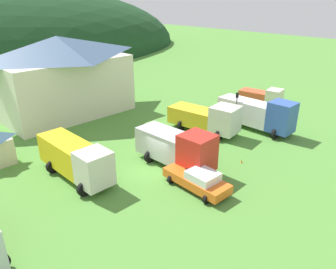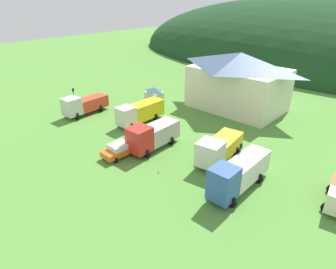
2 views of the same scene
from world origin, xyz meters
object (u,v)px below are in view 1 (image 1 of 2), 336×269
service_pickup_orange (198,179)px  traffic_light_east (236,106)px  light_truck_cream (263,96)px  heavy_rig_striped (207,118)px  crane_truck_red (178,147)px  traffic_cone_mid_row (141,148)px  flatbed_truck_yellow (76,158)px  box_truck_blue (258,113)px  traffic_cone_near_pickup (241,163)px  depot_building (61,75)px

service_pickup_orange → traffic_light_east: (12.51, 5.38, 1.59)m
traffic_light_east → light_truck_cream: bearing=12.9°
heavy_rig_striped → traffic_light_east: (3.39, -1.20, 0.77)m
crane_truck_red → traffic_cone_mid_row: crane_truck_red is taller
light_truck_cream → service_pickup_orange: light_truck_cream is taller
heavy_rig_striped → crane_truck_red: bearing=-76.6°
crane_truck_red → light_truck_cream: 20.74m
light_truck_cream → heavy_rig_striped: bearing=-94.7°
flatbed_truck_yellow → traffic_cone_mid_row: (7.24, 0.77, -1.75)m
flatbed_truck_yellow → traffic_light_east: bearing=81.9°
service_pickup_orange → traffic_light_east: traffic_light_east is taller
flatbed_truck_yellow → box_truck_blue: bearing=76.3°
box_truck_blue → light_truck_cream: (8.16, 4.20, -0.70)m
flatbed_truck_yellow → light_truck_cream: size_ratio=1.37×
crane_truck_red → traffic_cone_near_pickup: bearing=50.6°
depot_building → traffic_cone_mid_row: bearing=-89.6°
traffic_cone_mid_row → traffic_light_east: bearing=-16.4°
service_pickup_orange → heavy_rig_striped: bearing=127.8°
depot_building → flatbed_truck_yellow: bearing=-115.1°
heavy_rig_striped → service_pickup_orange: (-9.11, -6.58, -0.82)m
heavy_rig_striped → light_truck_cream: 12.71m
traffic_cone_near_pickup → service_pickup_orange: bearing=-179.4°
heavy_rig_striped → light_truck_cream: (12.67, 0.92, -0.48)m
crane_truck_red → traffic_cone_mid_row: size_ratio=12.64×
depot_building → traffic_cone_near_pickup: bearing=-79.1°
service_pickup_orange → traffic_cone_mid_row: bearing=171.0°
light_truck_cream → traffic_cone_mid_row: (-20.13, 1.07, -1.17)m
flatbed_truck_yellow → traffic_cone_near_pickup: 14.01m
service_pickup_orange → flatbed_truck_yellow: bearing=-142.5°
service_pickup_orange → depot_building: bearing=178.1°
flatbed_truck_yellow → light_truck_cream: 27.38m
depot_building → service_pickup_orange: 23.38m
heavy_rig_striped → light_truck_cream: bearing=85.7°
crane_truck_red → traffic_cone_near_pickup: (4.51, -3.45, -1.84)m
traffic_light_east → traffic_cone_near_pickup: traffic_light_east is taller
heavy_rig_striped → traffic_cone_mid_row: 7.90m
crane_truck_red → box_truck_blue: 12.18m
crane_truck_red → traffic_cone_mid_row: 5.39m
depot_building → light_truck_cream: 25.74m
service_pickup_orange → traffic_cone_near_pickup: service_pickup_orange is taller
crane_truck_red → heavy_rig_striped: (7.67, 3.07, -0.18)m
box_truck_blue → traffic_light_east: (-1.12, 2.08, 0.55)m
flatbed_truck_yellow → traffic_light_east: size_ratio=2.00×
traffic_cone_near_pickup → box_truck_blue: bearing=22.9°
traffic_cone_near_pickup → traffic_cone_mid_row: 9.54m
crane_truck_red → heavy_rig_striped: size_ratio=0.93×
depot_building → box_truck_blue: size_ratio=1.84×
depot_building → heavy_rig_striped: size_ratio=1.96×
crane_truck_red → traffic_cone_near_pickup: crane_truck_red is taller
box_truck_blue → traffic_light_east: size_ratio=2.15×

